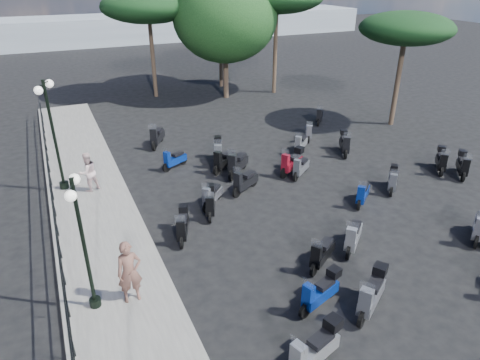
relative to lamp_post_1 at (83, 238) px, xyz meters
name	(u,v)px	position (x,y,z in m)	size (l,w,h in m)	color
ground	(291,219)	(7.14, 1.83, -2.32)	(120.00, 120.00, 0.00)	black
sidewalk	(96,217)	(0.64, 4.83, -2.24)	(3.00, 30.00, 0.15)	slate
railing	(53,207)	(-0.66, 4.63, -1.42)	(0.04, 26.04, 1.10)	black
lamp_post_1	(83,238)	(0.00, 0.00, 0.00)	(0.42, 1.11, 3.80)	black
lamp_post_2	(53,129)	(-0.20, 7.56, 0.37)	(0.72, 1.23, 4.45)	black
woman	(130,272)	(0.96, -0.16, -1.26)	(0.66, 0.43, 1.81)	brown
pedestrian_far	(88,172)	(0.75, 6.91, -1.35)	(0.79, 0.62, 1.63)	beige
scooter_1	(314,350)	(4.26, -3.97, -1.78)	(1.73, 0.80, 1.41)	black
scooter_2	(183,226)	(3.17, 2.30, -1.84)	(0.81, 1.49, 1.25)	black
scooter_3	(212,196)	(4.85, 3.93, -1.89)	(1.18, 1.13, 1.23)	black
scooter_4	(174,160)	(4.55, 7.87, -1.90)	(1.36, 0.83, 1.19)	black
scooter_5	(157,137)	(4.54, 10.83, -1.82)	(1.05, 1.60, 1.43)	black
scooter_7	(320,292)	(5.51, -2.36, -1.84)	(1.55, 0.74, 1.27)	black
scooter_8	(353,237)	(7.97, -0.59, -1.84)	(1.35, 1.21, 1.36)	black
scooter_9	(245,182)	(6.48, 4.43, -1.85)	(1.51, 0.97, 1.34)	black
scooter_10	(237,164)	(6.87, 6.03, -1.80)	(1.44, 1.33, 1.47)	black
scooter_11	(218,152)	(6.58, 7.58, -1.78)	(0.90, 1.72, 1.43)	black
scooter_13	(371,295)	(6.64, -3.05, -1.78)	(1.57, 1.13, 1.42)	black
scooter_14	(322,254)	(6.55, -0.91, -1.87)	(1.40, 0.99, 1.28)	black
scooter_15	(362,194)	(10.19, 1.67, -1.90)	(1.22, 1.04, 1.20)	black
scooter_16	(224,161)	(6.53, 6.72, -1.84)	(1.50, 1.04, 1.36)	black
scooter_17	(301,144)	(10.77, 7.10, -1.88)	(1.24, 1.10, 1.24)	black
scooter_19	(479,227)	(12.14, -1.90, -1.84)	(1.45, 1.09, 1.36)	black
scooter_21	(301,168)	(9.30, 4.72, -1.89)	(1.30, 1.02, 1.24)	black
scooter_22	(292,162)	(9.14, 5.20, -1.80)	(1.58, 1.02, 1.38)	black
scooter_23	(308,132)	(12.05, 8.38, -1.90)	(0.88, 1.35, 1.20)	black
scooter_26	(441,161)	(15.33, 2.61, -1.83)	(1.22, 1.31, 1.30)	black
scooter_27	(392,180)	(12.03, 2.06, -1.86)	(1.16, 1.20, 1.21)	black
scooter_28	(344,144)	(12.62, 6.05, -1.80)	(1.02, 1.54, 1.36)	black
scooter_29	(320,116)	(14.13, 10.41, -1.88)	(1.09, 1.27, 1.26)	black
scooter_30	(462,166)	(15.77, 1.85, -1.83)	(1.22, 1.31, 1.30)	black
scooter_32	(210,203)	(4.58, 3.38, -1.84)	(0.81, 1.49, 1.25)	black
broadleaf_tree	(225,17)	(11.32, 17.84, 3.03)	(6.87, 6.87, 8.28)	#38281E
pine_2	(148,6)	(6.89, 20.16, 3.66)	(6.22, 6.22, 7.08)	#38281E
pine_3	(406,29)	(17.84, 8.51, 3.01)	(4.97, 4.97, 6.23)	#38281E
distant_hills	(101,30)	(7.14, 46.83, -0.82)	(70.00, 8.00, 3.00)	gray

